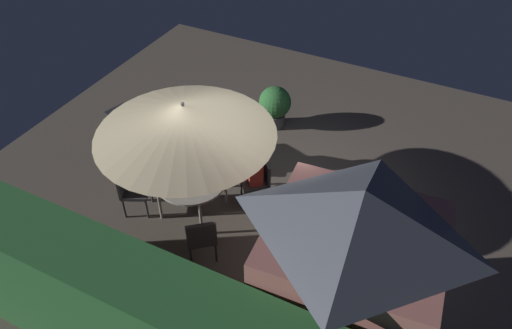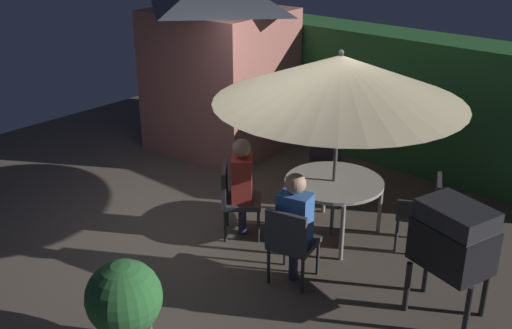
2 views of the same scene
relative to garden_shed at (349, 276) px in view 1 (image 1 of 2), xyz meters
name	(u,v)px [view 1 (image 1 of 2)]	position (x,y,z in m)	size (l,w,h in m)	color
ground_plane	(265,200)	(2.11, -2.06, -1.49)	(11.00, 11.00, 0.00)	brown
hedge_backdrop	(142,322)	(2.11, 1.44, -0.48)	(7.00, 0.86, 2.02)	#28602D
garden_shed	(349,276)	(0.00, 0.00, 0.00)	(2.25, 2.07, 2.92)	#B26B60
patio_table	(192,183)	(3.13, -1.27, -0.81)	(1.19, 1.19, 0.73)	#B2ADA3
patio_umbrella	(184,120)	(3.13, -1.27, 0.50)	(2.88, 2.88, 2.31)	#4C4C51
bbq_grill	(128,129)	(4.88, -1.84, -0.64)	(0.82, 0.68, 1.20)	black
chair_near_shed	(259,178)	(2.23, -2.05, -0.97)	(0.65, 0.65, 0.90)	#38383D
chair_far_side	(214,147)	(3.39, -2.44, -0.97)	(0.55, 0.55, 0.90)	#38383D
chair_toward_hedge	(130,188)	(4.11, -0.81, -0.97)	(0.62, 0.61, 0.90)	#38383D
chair_toward_house	(201,237)	(2.43, -0.42, -0.97)	(0.65, 0.65, 0.90)	#38383D
potted_plant_by_shed	(275,105)	(2.96, -4.27, -0.97)	(0.69, 0.69, 0.93)	#4C4C51
person_in_red	(254,168)	(2.29, -1.99, -0.70)	(0.40, 0.41, 1.26)	#CC3D33
person_in_blue	(211,139)	(3.38, -2.36, -0.70)	(0.38, 0.31, 1.26)	#3866B2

